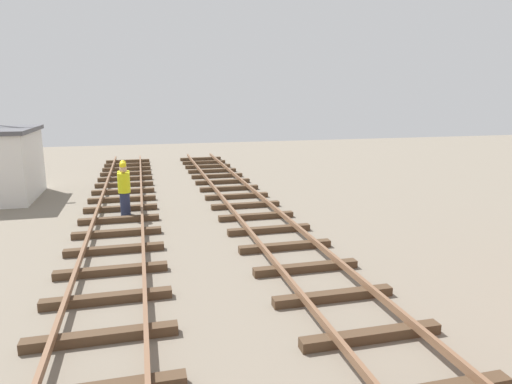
% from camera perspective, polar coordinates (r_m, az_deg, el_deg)
% --- Properties ---
extents(track_worker_foreground, '(0.40, 0.40, 1.87)m').
position_cam_1_polar(track_worker_foreground, '(15.56, -16.22, 0.23)').
color(track_worker_foreground, '#262D4C').
rests_on(track_worker_foreground, ground).
extents(track_worker_distant, '(0.40, 0.40, 1.87)m').
position_cam_1_polar(track_worker_distant, '(15.95, -16.22, 0.52)').
color(track_worker_distant, '#262D4C').
rests_on(track_worker_distant, ground).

